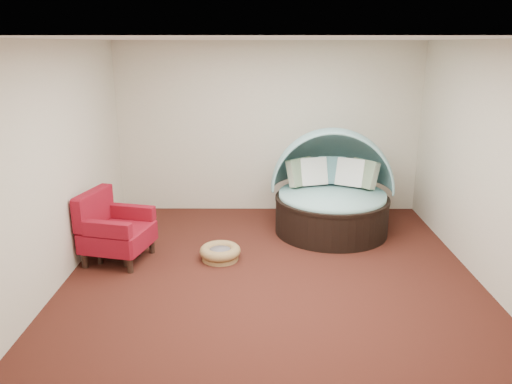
{
  "coord_description": "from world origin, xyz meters",
  "views": [
    {
      "loc": [
        -0.16,
        -5.71,
        2.75
      ],
      "look_at": [
        -0.2,
        0.6,
        0.87
      ],
      "focal_mm": 35.0,
      "sensor_mm": 36.0,
      "label": 1
    }
  ],
  "objects_px": {
    "canopy_daybed": "(332,184)",
    "red_armchair": "(113,229)",
    "pet_basket": "(220,252)",
    "side_table": "(119,239)"
  },
  "relations": [
    {
      "from": "pet_basket",
      "to": "side_table",
      "type": "bearing_deg",
      "value": -179.62
    },
    {
      "from": "canopy_daybed",
      "to": "pet_basket",
      "type": "relative_size",
      "value": 3.18
    },
    {
      "from": "canopy_daybed",
      "to": "red_armchair",
      "type": "height_order",
      "value": "canopy_daybed"
    },
    {
      "from": "red_armchair",
      "to": "side_table",
      "type": "relative_size",
      "value": 1.74
    },
    {
      "from": "red_armchair",
      "to": "side_table",
      "type": "height_order",
      "value": "red_armchair"
    },
    {
      "from": "pet_basket",
      "to": "side_table",
      "type": "height_order",
      "value": "side_table"
    },
    {
      "from": "side_table",
      "to": "canopy_daybed",
      "type": "bearing_deg",
      "value": 21.11
    },
    {
      "from": "pet_basket",
      "to": "red_armchair",
      "type": "relative_size",
      "value": 0.63
    },
    {
      "from": "canopy_daybed",
      "to": "red_armchair",
      "type": "bearing_deg",
      "value": -154.15
    },
    {
      "from": "canopy_daybed",
      "to": "red_armchair",
      "type": "xyz_separation_m",
      "value": [
        -3.0,
        -1.13,
        -0.29
      ]
    }
  ]
}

